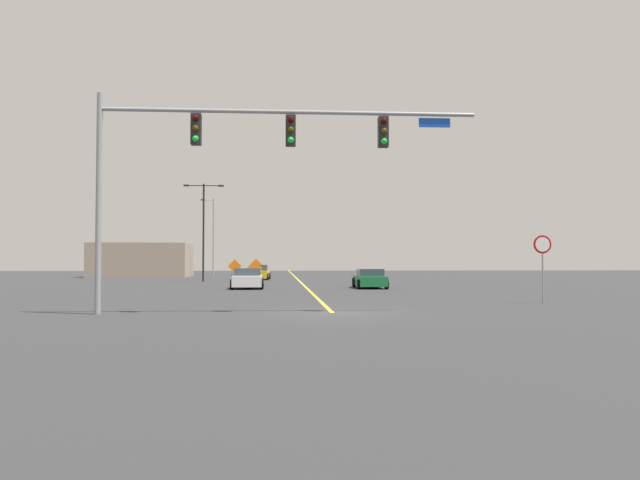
{
  "coord_description": "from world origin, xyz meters",
  "views": [
    {
      "loc": [
        -1.82,
        -20.65,
        1.75
      ],
      "look_at": [
        1.24,
        24.47,
        3.32
      ],
      "focal_mm": 34.23,
      "sensor_mm": 36.0,
      "label": 1
    }
  ],
  "objects_px": {
    "construction_sign_left_shoulder": "(255,269)",
    "car_white_near": "(248,279)",
    "stop_sign": "(543,255)",
    "traffic_signal_assembly": "(236,147)",
    "car_green_far": "(370,279)",
    "construction_sign_left_lane": "(256,266)",
    "construction_sign_median_near": "(235,267)",
    "street_lamp_far_right": "(204,224)",
    "street_lamp_near_left": "(213,234)",
    "car_yellow_approaching": "(259,273)"
  },
  "relations": [
    {
      "from": "car_yellow_approaching",
      "to": "car_green_far",
      "type": "bearing_deg",
      "value": -67.58
    },
    {
      "from": "stop_sign",
      "to": "car_green_far",
      "type": "relative_size",
      "value": 0.65
    },
    {
      "from": "construction_sign_median_near",
      "to": "car_green_far",
      "type": "height_order",
      "value": "construction_sign_median_near"
    },
    {
      "from": "construction_sign_left_shoulder",
      "to": "car_yellow_approaching",
      "type": "distance_m",
      "value": 11.62
    },
    {
      "from": "construction_sign_median_near",
      "to": "car_yellow_approaching",
      "type": "distance_m",
      "value": 3.29
    },
    {
      "from": "street_lamp_far_right",
      "to": "construction_sign_left_shoulder",
      "type": "height_order",
      "value": "street_lamp_far_right"
    },
    {
      "from": "traffic_signal_assembly",
      "to": "car_white_near",
      "type": "xyz_separation_m",
      "value": [
        -0.54,
        18.74,
        -5.01
      ]
    },
    {
      "from": "traffic_signal_assembly",
      "to": "street_lamp_near_left",
      "type": "bearing_deg",
      "value": 97.03
    },
    {
      "from": "stop_sign",
      "to": "car_green_far",
      "type": "bearing_deg",
      "value": 108.78
    },
    {
      "from": "street_lamp_near_left",
      "to": "construction_sign_left_shoulder",
      "type": "distance_m",
      "value": 23.96
    },
    {
      "from": "traffic_signal_assembly",
      "to": "construction_sign_left_shoulder",
      "type": "height_order",
      "value": "traffic_signal_assembly"
    },
    {
      "from": "street_lamp_near_left",
      "to": "car_yellow_approaching",
      "type": "bearing_deg",
      "value": -63.69
    },
    {
      "from": "car_green_far",
      "to": "car_yellow_approaching",
      "type": "relative_size",
      "value": 1.0
    },
    {
      "from": "street_lamp_far_right",
      "to": "construction_sign_left_shoulder",
      "type": "bearing_deg",
      "value": -53.63
    },
    {
      "from": "street_lamp_far_right",
      "to": "car_white_near",
      "type": "relative_size",
      "value": 2.0
    },
    {
      "from": "stop_sign",
      "to": "construction_sign_median_near",
      "type": "distance_m",
      "value": 38.86
    },
    {
      "from": "street_lamp_near_left",
      "to": "construction_sign_left_lane",
      "type": "height_order",
      "value": "street_lamp_near_left"
    },
    {
      "from": "construction_sign_left_shoulder",
      "to": "car_yellow_approaching",
      "type": "relative_size",
      "value": 0.42
    },
    {
      "from": "stop_sign",
      "to": "street_lamp_near_left",
      "type": "xyz_separation_m",
      "value": [
        -18.43,
        45.01,
        2.83
      ]
    },
    {
      "from": "construction_sign_left_lane",
      "to": "construction_sign_median_near",
      "type": "height_order",
      "value": "construction_sign_left_lane"
    },
    {
      "from": "car_green_far",
      "to": "street_lamp_near_left",
      "type": "bearing_deg",
      "value": 113.91
    },
    {
      "from": "construction_sign_left_lane",
      "to": "car_white_near",
      "type": "relative_size",
      "value": 0.48
    },
    {
      "from": "construction_sign_median_near",
      "to": "construction_sign_left_lane",
      "type": "bearing_deg",
      "value": 52.75
    },
    {
      "from": "car_green_far",
      "to": "construction_sign_left_shoulder",
      "type": "bearing_deg",
      "value": 136.89
    },
    {
      "from": "car_green_far",
      "to": "car_white_near",
      "type": "height_order",
      "value": "car_white_near"
    },
    {
      "from": "street_lamp_far_right",
      "to": "car_yellow_approaching",
      "type": "bearing_deg",
      "value": 48.93
    },
    {
      "from": "construction_sign_left_shoulder",
      "to": "car_white_near",
      "type": "distance_m",
      "value": 7.28
    },
    {
      "from": "traffic_signal_assembly",
      "to": "car_green_far",
      "type": "relative_size",
      "value": 2.97
    },
    {
      "from": "stop_sign",
      "to": "car_yellow_approaching",
      "type": "bearing_deg",
      "value": 110.84
    },
    {
      "from": "street_lamp_far_right",
      "to": "stop_sign",
      "type": "bearing_deg",
      "value": -58.41
    },
    {
      "from": "traffic_signal_assembly",
      "to": "car_green_far",
      "type": "bearing_deg",
      "value": 68.55
    },
    {
      "from": "car_yellow_approaching",
      "to": "car_white_near",
      "type": "distance_m",
      "value": 18.87
    },
    {
      "from": "construction_sign_left_lane",
      "to": "car_green_far",
      "type": "distance_m",
      "value": 25.0
    },
    {
      "from": "construction_sign_median_near",
      "to": "car_green_far",
      "type": "relative_size",
      "value": 0.45
    },
    {
      "from": "construction_sign_left_shoulder",
      "to": "street_lamp_near_left",
      "type": "bearing_deg",
      "value": 103.83
    },
    {
      "from": "car_yellow_approaching",
      "to": "street_lamp_far_right",
      "type": "bearing_deg",
      "value": -131.07
    },
    {
      "from": "traffic_signal_assembly",
      "to": "stop_sign",
      "type": "xyz_separation_m",
      "value": [
        12.38,
        3.99,
        -3.63
      ]
    },
    {
      "from": "stop_sign",
      "to": "car_white_near",
      "type": "relative_size",
      "value": 0.67
    },
    {
      "from": "street_lamp_far_right",
      "to": "car_white_near",
      "type": "bearing_deg",
      "value": -71.68
    },
    {
      "from": "stop_sign",
      "to": "construction_sign_median_near",
      "type": "bearing_deg",
      "value": 113.13
    },
    {
      "from": "traffic_signal_assembly",
      "to": "construction_sign_left_lane",
      "type": "xyz_separation_m",
      "value": [
        -0.89,
        42.33,
        -4.35
      ]
    },
    {
      "from": "car_yellow_approaching",
      "to": "street_lamp_near_left",
      "type": "bearing_deg",
      "value": 116.31
    },
    {
      "from": "street_lamp_far_right",
      "to": "car_yellow_approaching",
      "type": "relative_size",
      "value": 1.95
    },
    {
      "from": "street_lamp_near_left",
      "to": "construction_sign_median_near",
      "type": "distance_m",
      "value": 10.45
    },
    {
      "from": "construction_sign_left_lane",
      "to": "construction_sign_left_shoulder",
      "type": "bearing_deg",
      "value": -88.26
    },
    {
      "from": "construction_sign_median_near",
      "to": "car_yellow_approaching",
      "type": "height_order",
      "value": "construction_sign_median_near"
    },
    {
      "from": "traffic_signal_assembly",
      "to": "car_green_far",
      "type": "distance_m",
      "value": 20.76
    },
    {
      "from": "street_lamp_far_right",
      "to": "construction_sign_left_lane",
      "type": "bearing_deg",
      "value": 67.52
    },
    {
      "from": "stop_sign",
      "to": "construction_sign_left_shoulder",
      "type": "height_order",
      "value": "stop_sign"
    },
    {
      "from": "stop_sign",
      "to": "construction_sign_left_shoulder",
      "type": "bearing_deg",
      "value": 120.12
    }
  ]
}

